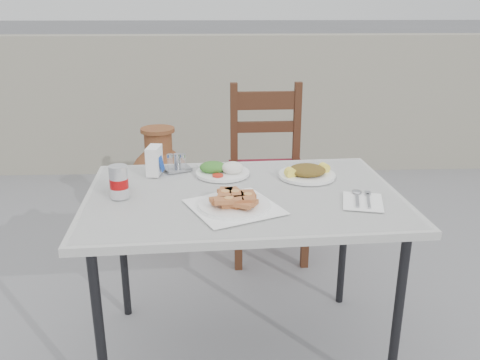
{
  "coord_description": "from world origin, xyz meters",
  "views": [
    {
      "loc": [
        -0.18,
        -2.0,
        1.48
      ],
      "look_at": [
        -0.1,
        -0.07,
        0.79
      ],
      "focal_mm": 38.0,
      "sensor_mm": 36.0,
      "label": 1
    }
  ],
  "objects_px": {
    "soda_can": "(119,182)",
    "cafe_table": "(243,205)",
    "pide_plate": "(234,200)",
    "condiment_caddy": "(177,164)",
    "terracotta_urn": "(161,186)",
    "salad_chopped_plate": "(307,172)",
    "cola_glass": "(119,179)",
    "napkin_holder": "(154,160)",
    "chair": "(268,169)",
    "salad_rice_plate": "(222,170)"
  },
  "relations": [
    {
      "from": "cola_glass",
      "to": "napkin_holder",
      "type": "distance_m",
      "value": 0.22
    },
    {
      "from": "salad_rice_plate",
      "to": "napkin_holder",
      "type": "relative_size",
      "value": 1.89
    },
    {
      "from": "pide_plate",
      "to": "napkin_holder",
      "type": "distance_m",
      "value": 0.52
    },
    {
      "from": "pide_plate",
      "to": "cola_glass",
      "type": "bearing_deg",
      "value": 155.14
    },
    {
      "from": "napkin_holder",
      "to": "salad_rice_plate",
      "type": "bearing_deg",
      "value": 4.21
    },
    {
      "from": "salad_chopped_plate",
      "to": "terracotta_urn",
      "type": "bearing_deg",
      "value": 125.75
    },
    {
      "from": "condiment_caddy",
      "to": "terracotta_urn",
      "type": "distance_m",
      "value": 1.06
    },
    {
      "from": "condiment_caddy",
      "to": "cola_glass",
      "type": "bearing_deg",
      "value": -133.08
    },
    {
      "from": "chair",
      "to": "terracotta_urn",
      "type": "xyz_separation_m",
      "value": [
        -0.67,
        0.26,
        -0.19
      ]
    },
    {
      "from": "soda_can",
      "to": "cafe_table",
      "type": "bearing_deg",
      "value": 3.99
    },
    {
      "from": "pide_plate",
      "to": "soda_can",
      "type": "relative_size",
      "value": 3.09
    },
    {
      "from": "cafe_table",
      "to": "salad_chopped_plate",
      "type": "relative_size",
      "value": 5.25
    },
    {
      "from": "salad_chopped_plate",
      "to": "terracotta_urn",
      "type": "xyz_separation_m",
      "value": [
        -0.76,
        1.06,
        -0.44
      ]
    },
    {
      "from": "cafe_table",
      "to": "soda_can",
      "type": "bearing_deg",
      "value": -176.01
    },
    {
      "from": "pide_plate",
      "to": "salad_chopped_plate",
      "type": "height_order",
      "value": "pide_plate"
    },
    {
      "from": "napkin_holder",
      "to": "soda_can",
      "type": "bearing_deg",
      "value": -102.69
    },
    {
      "from": "cola_glass",
      "to": "chair",
      "type": "relative_size",
      "value": 0.09
    },
    {
      "from": "soda_can",
      "to": "cola_glass",
      "type": "distance_m",
      "value": 0.1
    },
    {
      "from": "salad_rice_plate",
      "to": "napkin_holder",
      "type": "xyz_separation_m",
      "value": [
        -0.29,
        0.02,
        0.04
      ]
    },
    {
      "from": "chair",
      "to": "soda_can",
      "type": "bearing_deg",
      "value": -125.41
    },
    {
      "from": "cafe_table",
      "to": "condiment_caddy",
      "type": "bearing_deg",
      "value": 133.91
    },
    {
      "from": "napkin_holder",
      "to": "terracotta_urn",
      "type": "bearing_deg",
      "value": 103.41
    },
    {
      "from": "napkin_holder",
      "to": "chair",
      "type": "height_order",
      "value": "chair"
    },
    {
      "from": "salad_rice_plate",
      "to": "napkin_holder",
      "type": "height_order",
      "value": "napkin_holder"
    },
    {
      "from": "cafe_table",
      "to": "chair",
      "type": "distance_m",
      "value": 1.01
    },
    {
      "from": "condiment_caddy",
      "to": "chair",
      "type": "bearing_deg",
      "value": 54.86
    },
    {
      "from": "soda_can",
      "to": "napkin_holder",
      "type": "bearing_deg",
      "value": 69.62
    },
    {
      "from": "salad_rice_plate",
      "to": "cola_glass",
      "type": "distance_m",
      "value": 0.45
    },
    {
      "from": "condiment_caddy",
      "to": "napkin_holder",
      "type": "bearing_deg",
      "value": -152.68
    },
    {
      "from": "soda_can",
      "to": "cola_glass",
      "type": "bearing_deg",
      "value": 101.67
    },
    {
      "from": "cafe_table",
      "to": "chair",
      "type": "height_order",
      "value": "chair"
    },
    {
      "from": "cafe_table",
      "to": "salad_rice_plate",
      "type": "relative_size",
      "value": 5.46
    },
    {
      "from": "cafe_table",
      "to": "napkin_holder",
      "type": "height_order",
      "value": "napkin_holder"
    },
    {
      "from": "cafe_table",
      "to": "terracotta_urn",
      "type": "xyz_separation_m",
      "value": [
        -0.47,
        1.24,
        -0.37
      ]
    },
    {
      "from": "soda_can",
      "to": "napkin_holder",
      "type": "relative_size",
      "value": 1.03
    },
    {
      "from": "salad_chopped_plate",
      "to": "napkin_holder",
      "type": "xyz_separation_m",
      "value": [
        -0.66,
        0.07,
        0.04
      ]
    },
    {
      "from": "napkin_holder",
      "to": "chair",
      "type": "relative_size",
      "value": 0.12
    },
    {
      "from": "soda_can",
      "to": "terracotta_urn",
      "type": "bearing_deg",
      "value": 89.81
    },
    {
      "from": "terracotta_urn",
      "to": "salad_chopped_plate",
      "type": "bearing_deg",
      "value": -54.25
    },
    {
      "from": "soda_can",
      "to": "cola_glass",
      "type": "relative_size",
      "value": 1.33
    },
    {
      "from": "soda_can",
      "to": "condiment_caddy",
      "type": "relative_size",
      "value": 0.93
    },
    {
      "from": "cola_glass",
      "to": "terracotta_urn",
      "type": "height_order",
      "value": "cola_glass"
    },
    {
      "from": "pide_plate",
      "to": "salad_rice_plate",
      "type": "height_order",
      "value": "pide_plate"
    },
    {
      "from": "soda_can",
      "to": "condiment_caddy",
      "type": "xyz_separation_m",
      "value": [
        0.2,
        0.33,
        -0.04
      ]
    },
    {
      "from": "pide_plate",
      "to": "terracotta_urn",
      "type": "relative_size",
      "value": 0.55
    },
    {
      "from": "napkin_holder",
      "to": "condiment_caddy",
      "type": "xyz_separation_m",
      "value": [
        0.09,
        0.05,
        -0.04
      ]
    },
    {
      "from": "pide_plate",
      "to": "salad_chopped_plate",
      "type": "bearing_deg",
      "value": 45.29
    },
    {
      "from": "cafe_table",
      "to": "salad_rice_plate",
      "type": "height_order",
      "value": "salad_rice_plate"
    },
    {
      "from": "salad_chopped_plate",
      "to": "condiment_caddy",
      "type": "relative_size",
      "value": 1.77
    },
    {
      "from": "cafe_table",
      "to": "salad_rice_plate",
      "type": "bearing_deg",
      "value": 109.68
    }
  ]
}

